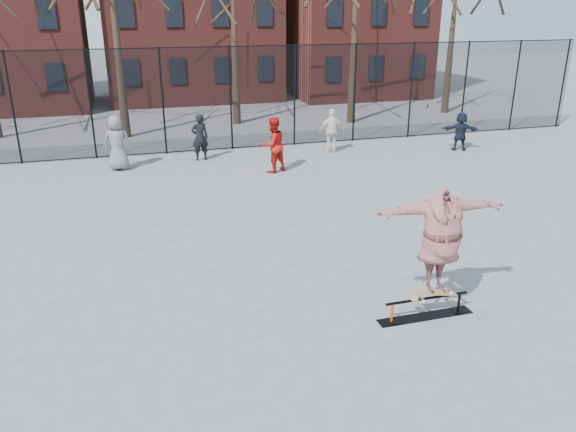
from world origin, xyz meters
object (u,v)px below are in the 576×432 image
object	(u,v)px
bystander_black	(200,137)
bystander_white	(332,131)
bystander_grey	(117,143)
bystander_navy	(460,131)
skater	(440,242)
bystander_red	(273,145)
skate_rail	(426,309)
skateboard	(435,293)

from	to	relation	value
bystander_black	bystander_white	bearing A→B (deg)	171.67
bystander_grey	bystander_navy	world-z (taller)	bystander_grey
bystander_white	bystander_navy	distance (m)	5.11
skater	bystander_black	world-z (taller)	skater
bystander_grey	bystander_white	distance (m)	8.01
bystander_red	bystander_white	xyz separation A→B (m)	(2.90, 2.01, -0.09)
skate_rail	skateboard	world-z (taller)	skateboard
skate_rail	bystander_white	world-z (taller)	bystander_white
bystander_black	skateboard	bearing A→B (deg)	96.32
skate_rail	skater	distance (m)	1.35
skater	bystander_red	distance (m)	10.17
skateboard	bystander_grey	xyz separation A→B (m)	(-5.47, 11.93, 0.50)
skater	bystander_grey	bearing A→B (deg)	117.56
bystander_red	bystander_white	world-z (taller)	bystander_red
skater	bystander_grey	size ratio (longest dim) A/B	1.26
skateboard	bystander_white	bearing A→B (deg)	78.25
skater	skate_rail	bearing A→B (deg)	-177.07
skater	bystander_black	distance (m)	12.70
bystander_white	bystander_red	bearing A→B (deg)	43.35
bystander_navy	bystander_black	bearing A→B (deg)	17.37
skater	bystander_black	bearing A→B (deg)	104.51
bystander_grey	bystander_black	bearing A→B (deg)	-161.10
skate_rail	bystander_grey	size ratio (longest dim) A/B	0.97
skateboard	bystander_red	xyz separation A→B (m)	(-0.37, 10.14, 0.49)
bystander_navy	skateboard	bearing A→B (deg)	80.94
bystander_grey	bystander_red	world-z (taller)	bystander_grey
skater	bystander_black	size ratio (longest dim) A/B	1.40
skater	bystander_navy	distance (m)	13.38
bystander_red	skater	bearing A→B (deg)	68.17
skateboard	bystander_white	distance (m)	12.42
skate_rail	skateboard	bearing A→B (deg)	0.00
bystander_red	bystander_navy	size ratio (longest dim) A/B	1.24
bystander_black	bystander_red	bearing A→B (deg)	128.39
bystander_grey	bystander_navy	bearing A→B (deg)	-174.62
bystander_grey	bystander_navy	distance (m)	13.02
skate_rail	bystander_red	distance (m)	10.18
skate_rail	bystander_navy	bearing A→B (deg)	55.19
skate_rail	skateboard	distance (m)	0.34
skate_rail	bystander_navy	xyz separation A→B (m)	(7.68, 11.04, 0.60)
skateboard	bystander_black	size ratio (longest dim) A/B	0.51
skateboard	bystander_black	distance (m)	12.69
skateboard	skate_rail	bearing A→B (deg)	180.00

